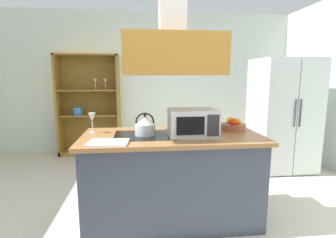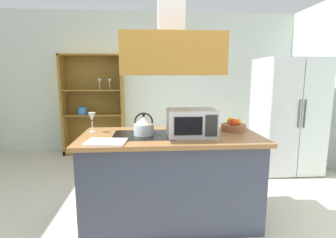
% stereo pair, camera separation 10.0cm
% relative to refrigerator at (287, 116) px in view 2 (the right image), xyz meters
% --- Properties ---
extents(ground_plane, '(7.80, 7.80, 0.00)m').
position_rel_refrigerator_xyz_m(ground_plane, '(-2.16, -1.56, -0.87)').
color(ground_plane, beige).
extents(wall_back, '(6.00, 0.12, 2.70)m').
position_rel_refrigerator_xyz_m(wall_back, '(-2.16, 1.44, 0.48)').
color(wall_back, silver).
rests_on(wall_back, ground).
extents(kitchen_island, '(1.77, 0.86, 0.90)m').
position_rel_refrigerator_xyz_m(kitchen_island, '(-1.92, -1.30, -0.42)').
color(kitchen_island, '#323847').
rests_on(kitchen_island, ground).
extents(range_hood, '(0.90, 0.70, 1.22)m').
position_rel_refrigerator_xyz_m(range_hood, '(-1.92, -1.30, 0.90)').
color(range_hood, '#A6702A').
extents(refrigerator, '(0.90, 0.77, 1.74)m').
position_rel_refrigerator_xyz_m(refrigerator, '(0.00, 0.00, 0.00)').
color(refrigerator, '#B8B0C2').
rests_on(refrigerator, ground).
extents(dish_cabinet, '(1.14, 0.40, 1.87)m').
position_rel_refrigerator_xyz_m(dish_cabinet, '(-3.19, 1.23, -0.04)').
color(dish_cabinet, olive).
rests_on(dish_cabinet, ground).
extents(kettle, '(0.20, 0.20, 0.22)m').
position_rel_refrigerator_xyz_m(kettle, '(-2.19, -1.30, 0.12)').
color(kettle, silver).
rests_on(kettle, kitchen_island).
extents(cutting_board, '(0.36, 0.27, 0.02)m').
position_rel_refrigerator_xyz_m(cutting_board, '(-2.51, -1.58, 0.04)').
color(cutting_board, white).
rests_on(cutting_board, kitchen_island).
extents(microwave, '(0.46, 0.35, 0.26)m').
position_rel_refrigerator_xyz_m(microwave, '(-1.73, -1.36, 0.16)').
color(microwave, '#B7BABF').
rests_on(microwave, kitchen_island).
extents(wine_glass_on_counter, '(0.08, 0.08, 0.21)m').
position_rel_refrigerator_xyz_m(wine_glass_on_counter, '(-2.72, -1.12, 0.18)').
color(wine_glass_on_counter, silver).
rests_on(wine_glass_on_counter, kitchen_island).
extents(fruit_bowl, '(0.26, 0.26, 0.14)m').
position_rel_refrigerator_xyz_m(fruit_bowl, '(-1.24, -1.16, 0.08)').
color(fruit_bowl, brown).
rests_on(fruit_bowl, kitchen_island).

